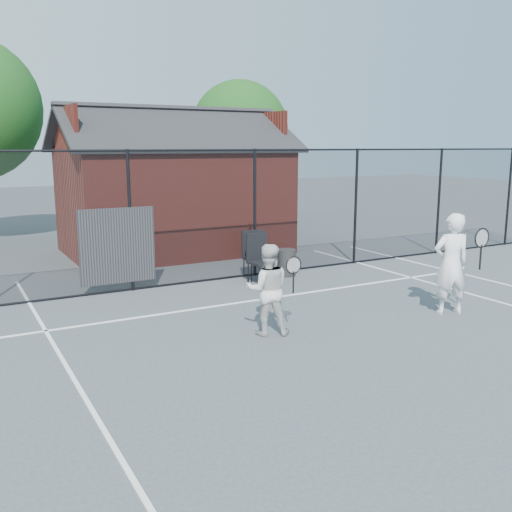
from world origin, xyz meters
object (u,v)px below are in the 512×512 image
player_front (451,264)px  waste_bin (287,263)px  chair_right (262,260)px  chair_left (256,256)px  clubhouse (174,197)px  player_back (268,289)px

player_front → waste_bin: (-0.96, 4.13, -0.62)m
player_front → chair_right: (-1.92, 3.63, -0.38)m
chair_left → waste_bin: 0.86m
chair_left → waste_bin: size_ratio=1.73×
player_front → chair_left: size_ratio=1.69×
waste_bin → chair_left: bearing=180.0°
clubhouse → chair_left: size_ratio=5.84×
player_back → chair_right: bearing=62.1°
player_back → chair_left: player_back is taller
chair_right → waste_bin: (0.96, 0.50, -0.24)m
player_front → waste_bin: player_front is taller
player_front → chair_right: size_ratio=1.68×
chair_right → player_front: bearing=-66.7°
chair_left → waste_bin: (0.83, 0.00, -0.24)m
clubhouse → waste_bin: (1.15, -4.40, -1.29)m
chair_left → player_back: bearing=-111.4°
clubhouse → chair_right: bearing=-87.8°
chair_left → player_front: bearing=-61.8°
chair_left → chair_right: chair_right is taller
chair_left → chair_right: size_ratio=0.99×
player_front → waste_bin: size_ratio=2.93×
player_back → chair_left: (1.73, 3.51, -0.20)m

